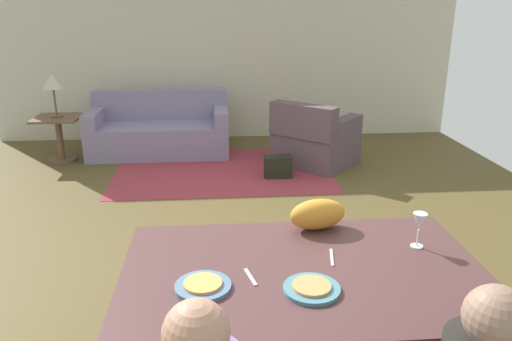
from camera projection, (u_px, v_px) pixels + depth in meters
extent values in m
cube|color=brown|center=(239.00, 227.00, 4.55)|extent=(6.79, 6.48, 0.02)
cube|color=beige|center=(226.00, 47.00, 7.22)|extent=(6.79, 0.10, 2.70)
cube|color=#4E2F2F|center=(304.00, 273.00, 2.31)|extent=(1.71, 1.08, 0.04)
cube|color=#4E2F2F|center=(151.00, 294.00, 2.82)|extent=(0.06, 0.06, 0.72)
cube|color=#4E2F2F|center=(419.00, 282.00, 2.95)|extent=(0.06, 0.06, 0.72)
cylinder|color=slate|center=(203.00, 286.00, 2.15)|extent=(0.25, 0.25, 0.02)
cylinder|color=#E0A24E|center=(203.00, 283.00, 2.15)|extent=(0.17, 0.17, 0.01)
cylinder|color=teal|center=(312.00, 289.00, 2.13)|extent=(0.25, 0.25, 0.02)
cylinder|color=tan|center=(312.00, 286.00, 2.13)|extent=(0.17, 0.17, 0.01)
cylinder|color=silver|center=(417.00, 246.00, 2.52)|extent=(0.06, 0.06, 0.01)
cylinder|color=silver|center=(418.00, 238.00, 2.51)|extent=(0.01, 0.01, 0.09)
cone|color=silver|center=(420.00, 222.00, 2.48)|extent=(0.07, 0.07, 0.09)
cube|color=silver|center=(251.00, 277.00, 2.24)|extent=(0.05, 0.15, 0.01)
cube|color=silver|center=(332.00, 257.00, 2.41)|extent=(0.04, 0.17, 0.01)
sphere|color=tan|center=(196.00, 333.00, 1.48)|extent=(0.21, 0.21, 0.21)
sphere|color=#93705B|center=(496.00, 317.00, 1.55)|extent=(0.21, 0.21, 0.21)
ellipsoid|color=orange|center=(318.00, 214.00, 2.71)|extent=(0.35, 0.22, 0.17)
cube|color=maroon|center=(223.00, 170.00, 6.05)|extent=(2.60, 1.80, 0.01)
cube|color=gray|center=(160.00, 139.00, 6.67)|extent=(1.85, 0.84, 0.42)
cube|color=gray|center=(161.00, 104.00, 6.86)|extent=(1.85, 0.20, 0.40)
cube|color=gray|center=(95.00, 117.00, 6.50)|extent=(0.18, 0.84, 0.20)
cube|color=gray|center=(221.00, 115.00, 6.63)|extent=(0.18, 0.84, 0.20)
cube|color=#56444C|center=(316.00, 148.00, 6.26)|extent=(1.19, 1.19, 0.42)
cube|color=#56444C|center=(303.00, 121.00, 5.87)|extent=(0.77, 0.71, 0.40)
cube|color=#56444C|center=(341.00, 128.00, 5.97)|extent=(0.69, 0.75, 0.20)
cube|color=#56444C|center=(294.00, 120.00, 6.35)|extent=(0.69, 0.75, 0.20)
cube|color=brown|center=(57.00, 118.00, 6.27)|extent=(0.56, 0.56, 0.03)
cylinder|color=brown|center=(60.00, 140.00, 6.36)|extent=(0.08, 0.08, 0.55)
cylinder|color=brown|center=(63.00, 159.00, 6.44)|extent=(0.36, 0.36, 0.03)
cylinder|color=brown|center=(57.00, 116.00, 6.26)|extent=(0.16, 0.16, 0.02)
cylinder|color=brown|center=(55.00, 102.00, 6.20)|extent=(0.02, 0.02, 0.34)
cone|color=#C2B397|center=(52.00, 81.00, 6.12)|extent=(0.26, 0.26, 0.18)
cube|color=black|center=(278.00, 167.00, 5.77)|extent=(0.32, 0.16, 0.26)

